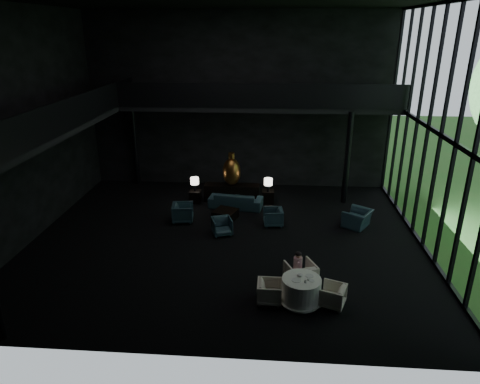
# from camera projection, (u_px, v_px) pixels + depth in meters

# --- Properties ---
(floor) EXTENTS (14.00, 12.00, 0.02)m
(floor) POSITION_uv_depth(u_px,v_px,m) (226.00, 239.00, 15.56)
(floor) COLOR black
(floor) RESTS_ON ground
(wall_back) EXTENTS (14.00, 0.04, 8.00)m
(wall_back) POSITION_uv_depth(u_px,v_px,m) (239.00, 102.00, 19.73)
(wall_back) COLOR black
(wall_back) RESTS_ON ground
(wall_front) EXTENTS (14.00, 0.04, 8.00)m
(wall_front) POSITION_uv_depth(u_px,v_px,m) (193.00, 198.00, 8.55)
(wall_front) COLOR black
(wall_front) RESTS_ON ground
(wall_left) EXTENTS (0.04, 12.00, 8.00)m
(wall_left) POSITION_uv_depth(u_px,v_px,m) (22.00, 128.00, 14.62)
(wall_left) COLOR black
(wall_left) RESTS_ON ground
(curtain_wall) EXTENTS (0.20, 12.00, 8.00)m
(curtain_wall) POSITION_uv_depth(u_px,v_px,m) (441.00, 135.00, 13.66)
(curtain_wall) COLOR black
(curtain_wall) RESTS_ON ground
(mezzanine_left) EXTENTS (2.00, 12.00, 0.25)m
(mezzanine_left) POSITION_uv_depth(u_px,v_px,m) (50.00, 128.00, 14.55)
(mezzanine_left) COLOR black
(mezzanine_left) RESTS_ON wall_left
(mezzanine_back) EXTENTS (12.00, 2.00, 0.25)m
(mezzanine_back) POSITION_uv_depth(u_px,v_px,m) (260.00, 106.00, 18.73)
(mezzanine_back) COLOR black
(mezzanine_back) RESTS_ON wall_back
(railing_left) EXTENTS (0.06, 12.00, 1.00)m
(railing_left) POSITION_uv_depth(u_px,v_px,m) (76.00, 111.00, 14.27)
(railing_left) COLOR black
(railing_left) RESTS_ON mezzanine_left
(railing_back) EXTENTS (12.00, 0.06, 1.00)m
(railing_back) POSITION_uv_depth(u_px,v_px,m) (259.00, 96.00, 17.58)
(railing_back) COLOR black
(railing_back) RESTS_ON mezzanine_back
(column_nw) EXTENTS (0.24, 0.24, 4.00)m
(column_nw) POSITION_uv_depth(u_px,v_px,m) (135.00, 144.00, 20.51)
(column_nw) COLOR black
(column_nw) RESTS_ON floor
(column_ne) EXTENTS (0.24, 0.24, 4.00)m
(column_ne) POSITION_uv_depth(u_px,v_px,m) (347.00, 158.00, 18.25)
(column_ne) COLOR black
(column_ne) RESTS_ON floor
(console) EXTENTS (2.42, 0.55, 0.77)m
(console) POSITION_uv_depth(u_px,v_px,m) (232.00, 193.00, 18.91)
(console) COLOR black
(console) RESTS_ON floor
(bronze_urn) EXTENTS (0.78, 0.78, 1.45)m
(bronze_urn) POSITION_uv_depth(u_px,v_px,m) (232.00, 171.00, 18.54)
(bronze_urn) COLOR #B19036
(bronze_urn) RESTS_ON console
(side_table_left) EXTENTS (0.48, 0.48, 0.53)m
(side_table_left) POSITION_uv_depth(u_px,v_px,m) (195.00, 197.00, 18.82)
(side_table_left) COLOR black
(side_table_left) RESTS_ON floor
(table_lamp_left) EXTENTS (0.36, 0.36, 0.61)m
(table_lamp_left) POSITION_uv_depth(u_px,v_px,m) (195.00, 181.00, 18.58)
(table_lamp_left) COLOR black
(table_lamp_left) RESTS_ON side_table_left
(side_table_right) EXTENTS (0.52, 0.52, 0.57)m
(side_table_right) POSITION_uv_depth(u_px,v_px,m) (268.00, 197.00, 18.75)
(side_table_right) COLOR black
(side_table_right) RESTS_ON floor
(table_lamp_right) EXTENTS (0.36, 0.36, 0.60)m
(table_lamp_right) POSITION_uv_depth(u_px,v_px,m) (268.00, 182.00, 18.37)
(table_lamp_right) COLOR black
(table_lamp_right) RESTS_ON side_table_right
(sofa) EXTENTS (2.52, 1.04, 0.95)m
(sofa) POSITION_uv_depth(u_px,v_px,m) (236.00, 197.00, 18.20)
(sofa) COLOR #1C2A30
(sofa) RESTS_ON floor
(lounge_armchair_west) EXTENTS (0.89, 0.94, 0.87)m
(lounge_armchair_west) POSITION_uv_depth(u_px,v_px,m) (183.00, 211.00, 16.87)
(lounge_armchair_west) COLOR black
(lounge_armchair_west) RESTS_ON floor
(lounge_armchair_east) EXTENTS (0.71, 0.75, 0.71)m
(lounge_armchair_east) POSITION_uv_depth(u_px,v_px,m) (273.00, 217.00, 16.58)
(lounge_armchair_east) COLOR #2B4451
(lounge_armchair_east) RESTS_ON floor
(lounge_armchair_south) EXTENTS (0.81, 0.78, 0.66)m
(lounge_armchair_south) POSITION_uv_depth(u_px,v_px,m) (222.00, 226.00, 15.83)
(lounge_armchair_south) COLOR black
(lounge_armchair_south) RESTS_ON floor
(window_armchair) EXTENTS (1.09, 1.19, 0.87)m
(window_armchair) POSITION_uv_depth(u_px,v_px,m) (358.00, 216.00, 16.42)
(window_armchair) COLOR #1C3044
(window_armchair) RESTS_ON floor
(coffee_table) EXTENTS (1.09, 1.09, 0.38)m
(coffee_table) POSITION_uv_depth(u_px,v_px,m) (225.00, 215.00, 17.17)
(coffee_table) COLOR black
(coffee_table) RESTS_ON floor
(dining_table) EXTENTS (1.24, 1.24, 0.75)m
(dining_table) POSITION_uv_depth(u_px,v_px,m) (301.00, 292.00, 11.88)
(dining_table) COLOR white
(dining_table) RESTS_ON floor
(dining_chair_north) EXTENTS (1.08, 1.06, 0.87)m
(dining_chair_north) POSITION_uv_depth(u_px,v_px,m) (301.00, 272.00, 12.63)
(dining_chair_north) COLOR beige
(dining_chair_north) RESTS_ON floor
(dining_chair_east) EXTENTS (0.72, 0.74, 0.60)m
(dining_chair_east) POSITION_uv_depth(u_px,v_px,m) (332.00, 296.00, 11.75)
(dining_chair_east) COLOR silver
(dining_chair_east) RESTS_ON floor
(dining_chair_west) EXTENTS (0.56, 0.60, 0.61)m
(dining_chair_west) POSITION_uv_depth(u_px,v_px,m) (270.00, 292.00, 11.91)
(dining_chair_west) COLOR silver
(dining_chair_west) RESTS_ON floor
(child) EXTENTS (0.26, 0.26, 0.57)m
(child) POSITION_uv_depth(u_px,v_px,m) (298.00, 260.00, 12.70)
(child) COLOR pink
(child) RESTS_ON dining_chair_north
(plate_a) EXTENTS (0.30, 0.30, 0.02)m
(plate_a) POSITION_uv_depth(u_px,v_px,m) (296.00, 280.00, 11.65)
(plate_a) COLOR white
(plate_a) RESTS_ON dining_table
(plate_b) EXTENTS (0.29, 0.29, 0.02)m
(plate_b) POSITION_uv_depth(u_px,v_px,m) (309.00, 276.00, 11.85)
(plate_b) COLOR white
(plate_b) RESTS_ON dining_table
(saucer) EXTENTS (0.15, 0.15, 0.01)m
(saucer) POSITION_uv_depth(u_px,v_px,m) (312.00, 281.00, 11.63)
(saucer) COLOR white
(saucer) RESTS_ON dining_table
(coffee_cup) EXTENTS (0.08, 0.08, 0.06)m
(coffee_cup) POSITION_uv_depth(u_px,v_px,m) (309.00, 279.00, 11.65)
(coffee_cup) COLOR white
(coffee_cup) RESTS_ON saucer
(cereal_bowl) EXTENTS (0.15, 0.15, 0.08)m
(cereal_bowl) POSITION_uv_depth(u_px,v_px,m) (300.00, 275.00, 11.83)
(cereal_bowl) COLOR white
(cereal_bowl) RESTS_ON dining_table
(cream_pot) EXTENTS (0.08, 0.08, 0.07)m
(cream_pot) POSITION_uv_depth(u_px,v_px,m) (305.00, 282.00, 11.53)
(cream_pot) COLOR #99999E
(cream_pot) RESTS_ON dining_table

